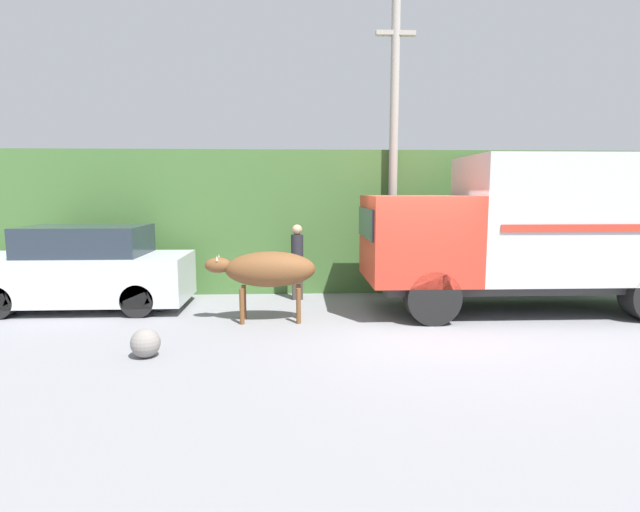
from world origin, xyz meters
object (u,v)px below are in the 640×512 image
Objects in this scene: parked_suv at (84,270)px; pedestrian_on_hill at (297,257)px; cargo_truck at (543,228)px; roadside_rock at (145,343)px; utility_pole at (394,145)px; brown_cow at (268,270)px.

pedestrian_on_hill is at bearing 8.77° from parked_suv.
roadside_rock is (-7.31, -2.58, -1.52)m from cargo_truck.
pedestrian_on_hill is at bearing -168.98° from utility_pole.
pedestrian_on_hill reaches higher than brown_cow.
roadside_rock is at bearing -136.05° from utility_pole.
parked_suv is at bearing 124.46° from roadside_rock.
utility_pole is (2.26, 0.44, 2.57)m from pedestrian_on_hill.
utility_pole is at bearing 43.95° from roadside_rock.
utility_pole is (6.74, 1.18, 2.71)m from parked_suv.
roadside_rock is at bearing -160.07° from cargo_truck.
cargo_truck is 1.57× the size of parked_suv.
pedestrian_on_hill is at bearing 78.68° from brown_cow.
brown_cow is 1.21× the size of pedestrian_on_hill.
cargo_truck is 5.66m from brown_cow.
cargo_truck is 3.96× the size of pedestrian_on_hill.
parked_suv is 2.52× the size of pedestrian_on_hill.
utility_pole reaches higher than brown_cow.
utility_pole is 7.14m from roadside_rock.
parked_suv is at bearing 168.00° from brown_cow.
parked_suv is (-3.92, 1.19, -0.15)m from brown_cow.
parked_suv reaches higher than brown_cow.
pedestrian_on_hill reaches higher than roadside_rock.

